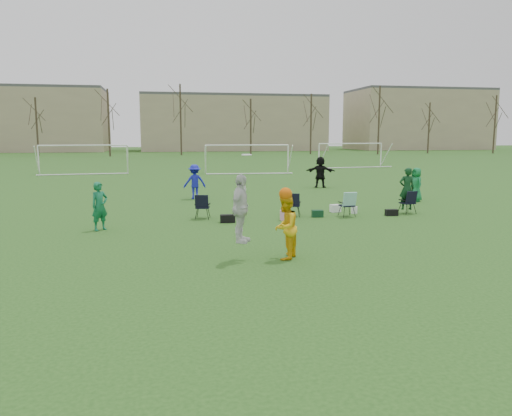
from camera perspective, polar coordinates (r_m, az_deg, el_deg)
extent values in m
plane|color=#204A17|center=(12.32, 6.50, -7.22)|extent=(260.00, 260.00, 0.00)
imported|color=#126A42|center=(18.11, -17.44, 0.20)|extent=(0.74, 0.70, 1.69)
imported|color=#171DB2|center=(26.03, -7.03, 3.00)|extent=(1.23, 0.80, 1.78)
imported|color=#15763E|center=(26.09, 17.84, 2.56)|extent=(0.62, 0.88, 1.69)
imported|color=black|center=(31.72, 7.36, 4.10)|extent=(1.90, 1.21, 1.96)
imported|color=silver|center=(13.01, -1.76, -0.08)|extent=(0.88, 1.14, 1.80)
imported|color=yellow|center=(13.29, 3.37, -2.21)|extent=(1.00, 1.06, 1.73)
sphere|color=#E15E0B|center=(13.16, 3.40, 1.61)|extent=(0.35, 0.35, 0.35)
cylinder|color=white|center=(12.88, -1.08, 6.10)|extent=(0.27, 0.27, 0.04)
imported|color=#0F371A|center=(22.05, 16.86, 2.13)|extent=(0.71, 0.53, 1.78)
cube|color=black|center=(18.95, -3.27, -1.21)|extent=(0.56, 0.32, 0.30)
cube|color=pink|center=(19.44, 3.32, -0.82)|extent=(0.36, 0.23, 0.40)
cube|color=#0E361D|center=(20.35, 7.04, -0.63)|extent=(0.48, 0.34, 0.28)
cube|color=white|center=(21.76, 9.06, -0.03)|extent=(0.46, 0.36, 0.32)
cylinder|color=white|center=(21.50, 11.17, -0.22)|extent=(0.26, 0.26, 0.30)
cube|color=black|center=(21.27, 15.23, -0.50)|extent=(0.52, 0.29, 0.26)
cube|color=black|center=(19.91, -6.13, 0.18)|extent=(0.72, 0.72, 0.96)
cube|color=black|center=(20.39, 4.30, 0.39)|extent=(0.76, 0.76, 0.96)
cube|color=black|center=(20.64, 10.35, 0.38)|extent=(0.64, 0.64, 0.96)
cube|color=black|center=(22.03, 16.92, 0.65)|extent=(0.71, 0.71, 0.96)
cylinder|color=white|center=(46.15, -23.61, 5.06)|extent=(0.12, 0.12, 2.40)
cylinder|color=white|center=(45.76, -14.48, 5.47)|extent=(0.12, 0.12, 2.40)
cylinder|color=white|center=(45.77, -19.14, 6.78)|extent=(7.28, 0.76, 0.12)
cylinder|color=white|center=(43.80, -5.79, 5.58)|extent=(0.12, 0.12, 2.40)
cylinder|color=white|center=(44.55, 3.68, 5.65)|extent=(0.12, 0.12, 2.40)
cylinder|color=white|center=(43.99, -1.02, 7.19)|extent=(7.29, 0.63, 0.12)
cylinder|color=white|center=(51.40, 7.21, 5.96)|extent=(0.12, 0.12, 2.40)
cylinder|color=white|center=(55.01, 14.09, 5.93)|extent=(0.12, 0.12, 2.40)
cylinder|color=white|center=(53.07, 10.80, 7.25)|extent=(7.25, 1.13, 0.12)
cylinder|color=#382B21|center=(84.84, -23.76, 8.48)|extent=(0.28, 0.28, 9.00)
cylinder|color=#382B21|center=(80.18, -16.48, 9.31)|extent=(0.28, 0.28, 10.20)
cylinder|color=#382B21|center=(82.93, -8.60, 9.93)|extent=(0.28, 0.28, 11.40)
cylinder|color=#382B21|center=(81.15, -0.61, 9.21)|extent=(0.28, 0.28, 9.00)
cylinder|color=#382B21|center=(86.70, 6.30, 9.51)|extent=(0.28, 0.28, 10.20)
cylinder|color=#382B21|center=(87.84, 13.87, 9.69)|extent=(0.28, 0.28, 11.40)
cylinder|color=#382B21|center=(95.53, 19.15, 8.63)|extent=(0.28, 0.28, 9.00)
cylinder|color=#382B21|center=(99.03, 25.63, 8.60)|extent=(0.28, 0.28, 10.20)
cube|color=tan|center=(108.46, -2.73, 9.52)|extent=(38.00, 16.00, 11.00)
cube|color=tan|center=(122.31, 17.92, 9.47)|extent=(30.00, 16.00, 13.00)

